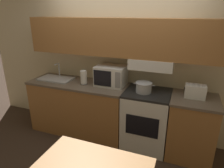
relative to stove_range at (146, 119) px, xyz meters
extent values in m
plane|color=#3D2D23|center=(-0.53, 0.31, -0.46)|extent=(16.00, 16.00, 0.00)
cube|color=beige|center=(-0.53, 0.34, 0.81)|extent=(5.41, 0.05, 2.55)
cube|color=#A36B38|center=(-0.53, 0.15, 1.23)|extent=(3.01, 0.32, 0.57)
cube|color=white|center=(0.00, 0.15, 0.86)|extent=(0.64, 0.34, 0.16)
cube|color=#A36B38|center=(-1.19, 0.00, -0.02)|extent=(1.68, 0.62, 0.89)
cube|color=brown|center=(-1.19, 0.00, 0.45)|extent=(1.70, 0.64, 0.04)
cube|color=#A36B38|center=(0.67, 0.00, -0.02)|extent=(0.62, 0.62, 0.89)
cube|color=brown|center=(0.67, 0.00, 0.45)|extent=(0.64, 0.64, 0.04)
cube|color=white|center=(0.00, 0.00, -0.02)|extent=(0.68, 0.62, 0.90)
cube|color=black|center=(0.00, 0.00, 0.45)|extent=(0.68, 0.62, 0.03)
cube|color=black|center=(0.00, -0.31, 0.05)|extent=(0.47, 0.01, 0.31)
cylinder|color=black|center=(-0.15, -0.12, 0.46)|extent=(0.09, 0.09, 0.01)
cylinder|color=black|center=(0.15, -0.12, 0.46)|extent=(0.09, 0.09, 0.01)
cylinder|color=black|center=(-0.15, 0.12, 0.46)|extent=(0.09, 0.09, 0.01)
cylinder|color=black|center=(0.15, 0.12, 0.46)|extent=(0.09, 0.09, 0.01)
cylinder|color=#B7BABF|center=(-0.06, -0.03, 0.54)|extent=(0.23, 0.23, 0.15)
torus|color=#B7BABF|center=(-0.06, -0.03, 0.61)|extent=(0.24, 0.24, 0.01)
cylinder|color=#B7BABF|center=(-0.20, -0.03, 0.59)|extent=(0.05, 0.01, 0.01)
cylinder|color=#B7BABF|center=(0.08, -0.03, 0.59)|extent=(0.05, 0.01, 0.01)
cube|color=white|center=(-0.63, 0.10, 0.62)|extent=(0.47, 0.36, 0.32)
cube|color=black|center=(-0.70, -0.09, 0.62)|extent=(0.29, 0.01, 0.25)
cube|color=gray|center=(-0.45, -0.09, 0.62)|extent=(0.08, 0.01, 0.25)
cube|color=white|center=(0.65, 0.03, 0.56)|extent=(0.27, 0.17, 0.19)
cube|color=black|center=(0.51, 0.03, 0.58)|extent=(0.01, 0.02, 0.02)
cube|color=black|center=(0.55, 0.03, 0.65)|extent=(0.04, 0.12, 0.01)
cube|color=black|center=(0.62, 0.03, 0.65)|extent=(0.04, 0.12, 0.01)
cube|color=black|center=(0.68, 0.03, 0.65)|extent=(0.04, 0.12, 0.01)
cube|color=black|center=(0.74, 0.03, 0.65)|extent=(0.04, 0.12, 0.01)
cube|color=#B7BABF|center=(-1.64, 0.00, 0.48)|extent=(0.59, 0.33, 0.02)
cube|color=#4C4F54|center=(-1.64, -0.02, 0.48)|extent=(0.50, 0.25, 0.01)
cylinder|color=#B7BABF|center=(-1.64, 0.13, 0.61)|extent=(0.02, 0.02, 0.24)
cylinder|color=#B7BABF|center=(-1.64, 0.07, 0.73)|extent=(0.02, 0.12, 0.02)
cylinder|color=black|center=(-1.06, -0.03, 0.47)|extent=(0.12, 0.12, 0.01)
cylinder|color=white|center=(-1.06, -0.03, 0.58)|extent=(0.10, 0.10, 0.22)
cube|color=#B27F4C|center=(-0.65, -1.26, -0.09)|extent=(0.06, 0.06, 0.74)
camera|label=1|loc=(0.48, -2.77, 1.60)|focal=32.00mm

